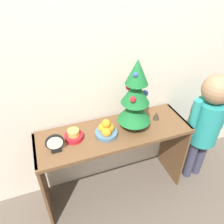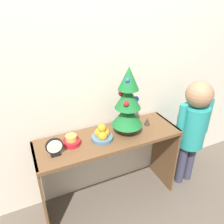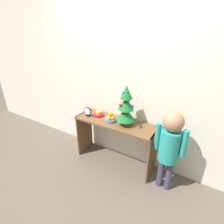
{
  "view_description": "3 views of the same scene",
  "coord_description": "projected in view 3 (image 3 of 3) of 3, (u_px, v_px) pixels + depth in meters",
  "views": [
    {
      "loc": [
        -0.47,
        -1.03,
        1.88
      ],
      "look_at": [
        -0.01,
        0.22,
        0.93
      ],
      "focal_mm": 35.0,
      "sensor_mm": 36.0,
      "label": 1
    },
    {
      "loc": [
        -0.62,
        -1.2,
        1.79
      ],
      "look_at": [
        0.04,
        0.24,
        0.95
      ],
      "focal_mm": 35.0,
      "sensor_mm": 36.0,
      "label": 2
    },
    {
      "loc": [
        1.16,
        -1.78,
        1.96
      ],
      "look_at": [
        -0.03,
        0.17,
        0.9
      ],
      "focal_mm": 28.0,
      "sensor_mm": 36.0,
      "label": 3
    }
  ],
  "objects": [
    {
      "name": "mini_tree",
      "position": [
        126.0,
        107.0,
        2.4
      ],
      "size": [
        0.26,
        0.26,
        0.58
      ],
      "color": "#4C3828",
      "rests_on": "console_table"
    },
    {
      "name": "figurine",
      "position": [
        141.0,
        125.0,
        2.42
      ],
      "size": [
        0.06,
        0.06,
        0.07
      ],
      "color": "#382D23",
      "rests_on": "console_table"
    },
    {
      "name": "console_table",
      "position": [
        115.0,
        131.0,
        2.67
      ],
      "size": [
        1.25,
        0.41,
        0.74
      ],
      "color": "brown",
      "rests_on": "ground_plane"
    },
    {
      "name": "desk_clock",
      "position": [
        88.0,
        112.0,
        2.74
      ],
      "size": [
        0.13,
        0.04,
        0.15
      ],
      "color": "black",
      "rests_on": "console_table"
    },
    {
      "name": "child_figure",
      "position": [
        170.0,
        143.0,
        2.13
      ],
      "size": [
        0.39,
        0.25,
        1.14
      ],
      "color": "#38384C",
      "rests_on": "ground_plane"
    },
    {
      "name": "ground_plane",
      "position": [
        108.0,
        168.0,
        2.75
      ],
      "size": [
        12.0,
        12.0,
        0.0
      ],
      "primitive_type": "plane",
      "color": "brown"
    },
    {
      "name": "fruit_bowl",
      "position": [
        111.0,
        118.0,
        2.6
      ],
      "size": [
        0.18,
        0.18,
        0.15
      ],
      "color": "#476B84",
      "rests_on": "console_table"
    },
    {
      "name": "singing_bowl",
      "position": [
        99.0,
        114.0,
        2.76
      ],
      "size": [
        0.14,
        0.14,
        0.08
      ],
      "color": "#AD1923",
      "rests_on": "console_table"
    },
    {
      "name": "back_wall",
      "position": [
        124.0,
        84.0,
        2.58
      ],
      "size": [
        7.0,
        0.05,
        2.5
      ],
      "primitive_type": "cube",
      "color": "beige",
      "rests_on": "ground_plane"
    }
  ]
}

